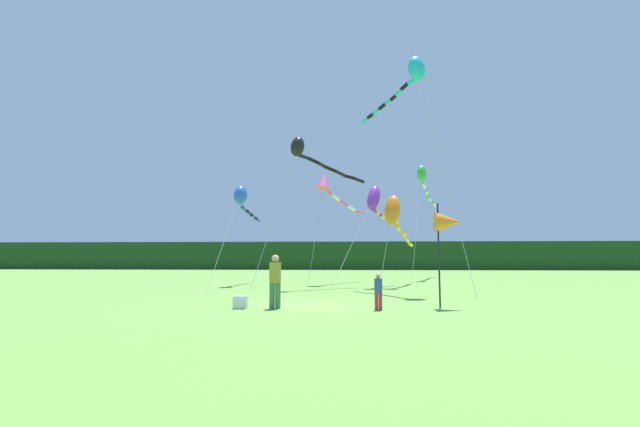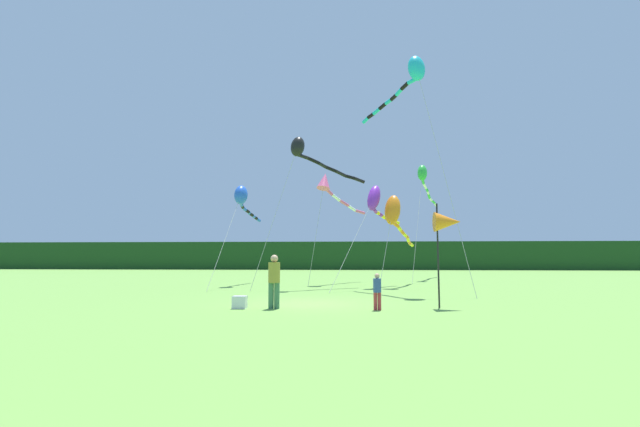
# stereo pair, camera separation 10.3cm
# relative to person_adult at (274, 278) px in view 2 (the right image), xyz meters

# --- Properties ---
(ground_plane) EXTENTS (120.00, 120.00, 0.00)m
(ground_plane) POSITION_rel_person_adult_xyz_m (1.01, 1.71, -1.01)
(ground_plane) COLOR #6B9E42
(distant_treeline) EXTENTS (108.00, 2.62, 3.84)m
(distant_treeline) POSITION_rel_person_adult_xyz_m (1.01, 46.71, 0.92)
(distant_treeline) COLOR #193D19
(distant_treeline) RESTS_ON ground
(person_adult) EXTENTS (0.40, 0.40, 1.80)m
(person_adult) POSITION_rel_person_adult_xyz_m (0.00, 0.00, 0.00)
(person_adult) COLOR #3F724C
(person_adult) RESTS_ON ground
(person_child) EXTENTS (0.26, 0.26, 1.19)m
(person_child) POSITION_rel_person_adult_xyz_m (3.45, -0.17, -0.34)
(person_child) COLOR #B23338
(person_child) RESTS_ON ground
(cooler_box) EXTENTS (0.45, 0.36, 0.42)m
(cooler_box) POSITION_rel_person_adult_xyz_m (-1.15, -0.05, -0.80)
(cooler_box) COLOR silver
(cooler_box) RESTS_ON ground
(banner_flag_pole) EXTENTS (0.90, 0.70, 3.59)m
(banner_flag_pole) POSITION_rel_person_adult_xyz_m (5.94, 0.67, 1.90)
(banner_flag_pole) COLOR black
(banner_flag_pole) RESTS_ON ground
(kite_black) EXTENTS (6.03, 4.51, 8.53)m
(kite_black) POSITION_rel_person_adult_xyz_m (0.04, 9.47, 6.65)
(kite_black) COLOR #B2B2B2
(kite_black) RESTS_ON ground
(kite_rainbow) EXTENTS (3.64, 6.10, 7.23)m
(kite_rainbow) POSITION_rel_person_adult_xyz_m (1.17, 13.49, 5.35)
(kite_rainbow) COLOR #B2B2B2
(kite_rainbow) RESTS_ON ground
(kite_purple) EXTENTS (4.16, 6.68, 6.04)m
(kite_purple) POSITION_rel_person_adult_xyz_m (4.02, 10.70, 3.99)
(kite_purple) COLOR #B2B2B2
(kite_purple) RESTS_ON ground
(kite_cyan) EXTENTS (4.56, 6.19, 11.80)m
(kite_cyan) POSITION_rel_person_adult_xyz_m (5.70, 6.84, 9.89)
(kite_cyan) COLOR #B2B2B2
(kite_cyan) RESTS_ON ground
(kite_blue) EXTENTS (1.07, 8.16, 6.29)m
(kite_blue) POSITION_rel_person_adult_xyz_m (-4.13, 11.79, 4.39)
(kite_blue) COLOR #B2B2B2
(kite_blue) RESTS_ON ground
(kite_orange) EXTENTS (2.72, 6.25, 5.39)m
(kite_orange) POSITION_rel_person_adult_xyz_m (5.12, 10.83, 3.23)
(kite_orange) COLOR #B2B2B2
(kite_orange) RESTS_ON ground
(kite_green) EXTENTS (3.92, 11.07, 8.97)m
(kite_green) POSITION_rel_person_adult_xyz_m (8.36, 19.86, 6.90)
(kite_green) COLOR #B2B2B2
(kite_green) RESTS_ON ground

